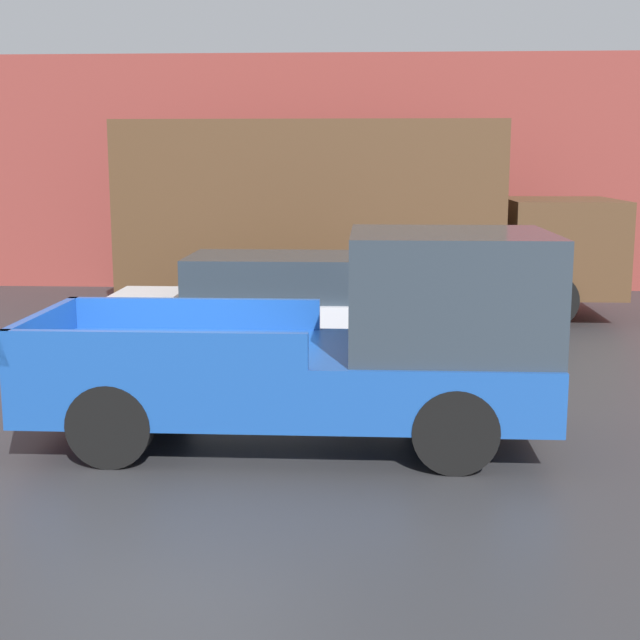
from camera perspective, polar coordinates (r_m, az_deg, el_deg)
The scene contains 5 objects.
ground_plane at distance 9.46m, azimuth -9.91°, elevation -7.65°, with size 60.00×60.00×0.00m, color #2D2D30.
building_wall at distance 19.95m, azimuth -2.92°, elevation 9.37°, with size 28.00×0.15×5.12m.
pickup_truck at distance 9.10m, azimuth 1.62°, elevation -1.63°, with size 5.23×2.07×2.17m.
car at distance 12.81m, azimuth -3.11°, elevation 0.84°, with size 4.63×1.87×1.53m.
delivery_truck at distance 16.59m, azimuth 1.60°, elevation 6.83°, with size 8.97×2.60×3.54m.
Camera 1 is at (2.10, -8.76, 2.90)m, focal length 50.00 mm.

